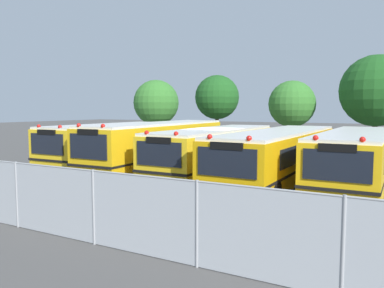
% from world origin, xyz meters
% --- Properties ---
extents(ground_plane, '(160.00, 160.00, 0.00)m').
position_xyz_m(ground_plane, '(0.00, 0.00, 0.00)').
color(ground_plane, '#514F4C').
extents(school_bus_0, '(2.78, 9.51, 2.64)m').
position_xyz_m(school_bus_0, '(-6.53, -0.01, 1.39)').
color(school_bus_0, yellow).
rests_on(school_bus_0, ground_plane).
extents(school_bus_1, '(2.70, 11.22, 2.78)m').
position_xyz_m(school_bus_1, '(-3.34, 0.19, 1.46)').
color(school_bus_1, yellow).
rests_on(school_bus_1, ground_plane).
extents(school_bus_2, '(2.53, 10.25, 2.54)m').
position_xyz_m(school_bus_2, '(0.05, 0.06, 1.34)').
color(school_bus_2, yellow).
rests_on(school_bus_2, ground_plane).
extents(school_bus_3, '(2.74, 11.68, 2.55)m').
position_xyz_m(school_bus_3, '(3.34, -0.15, 1.35)').
color(school_bus_3, '#EAA80C').
rests_on(school_bus_3, ground_plane).
extents(school_bus_4, '(2.52, 10.50, 2.57)m').
position_xyz_m(school_bus_4, '(6.47, 0.12, 1.36)').
color(school_bus_4, yellow).
rests_on(school_bus_4, ground_plane).
extents(tree_0, '(4.09, 4.09, 5.99)m').
position_xyz_m(tree_0, '(-11.62, 11.94, 3.92)').
color(tree_0, '#4C3823').
rests_on(tree_0, ground_plane).
extents(tree_1, '(3.46, 3.46, 6.02)m').
position_xyz_m(tree_1, '(-4.72, 10.49, 4.35)').
color(tree_1, '#4C3823').
rests_on(tree_1, ground_plane).
extents(tree_2, '(3.42, 3.42, 5.46)m').
position_xyz_m(tree_2, '(0.80, 11.32, 3.77)').
color(tree_2, '#4C3823').
rests_on(tree_2, ground_plane).
extents(tree_3, '(4.71, 4.71, 6.93)m').
position_xyz_m(tree_3, '(6.35, 11.03, 4.62)').
color(tree_3, '#4C3823').
rests_on(tree_3, ground_plane).
extents(chainlink_fence, '(20.39, 0.07, 1.89)m').
position_xyz_m(chainlink_fence, '(0.07, -10.03, 0.98)').
color(chainlink_fence, '#9EA0A3').
rests_on(chainlink_fence, ground_plane).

